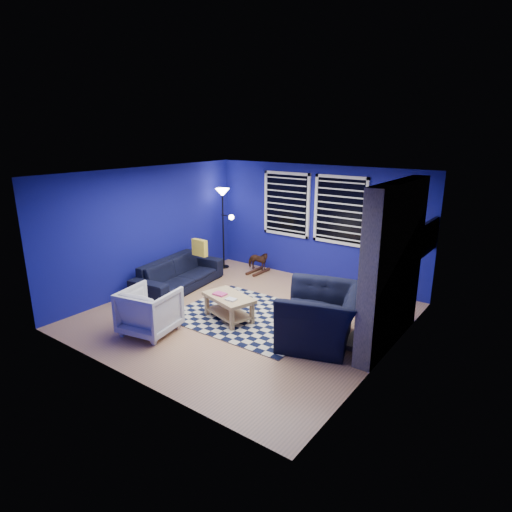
{
  "coord_description": "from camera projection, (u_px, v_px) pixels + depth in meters",
  "views": [
    {
      "loc": [
        4.29,
        -5.56,
        3.17
      ],
      "look_at": [
        -0.0,
        0.3,
        1.04
      ],
      "focal_mm": 30.0,
      "sensor_mm": 36.0,
      "label": 1
    }
  ],
  "objects": [
    {
      "name": "armchair_big",
      "position": [
        320.0,
        316.0,
        6.58
      ],
      "size": [
        1.63,
        1.53,
        0.87
      ],
      "primitive_type": "imported",
      "rotation": [
        0.0,
        0.0,
        -1.24
      ],
      "color": "black",
      "rests_on": "floor"
    },
    {
      "name": "window_left",
      "position": [
        286.0,
        204.0,
        9.51
      ],
      "size": [
        1.17,
        0.06,
        1.42
      ],
      "color": "black",
      "rests_on": "wall_back"
    },
    {
      "name": "sofa",
      "position": [
        179.0,
        274.0,
        8.87
      ],
      "size": [
        2.23,
        1.12,
        0.62
      ],
      "primitive_type": "imported",
      "rotation": [
        0.0,
        0.0,
        1.71
      ],
      "color": "black",
      "rests_on": "floor"
    },
    {
      "name": "rug",
      "position": [
        250.0,
        316.0,
        7.6
      ],
      "size": [
        2.51,
        2.02,
        0.02
      ],
      "primitive_type": "cube",
      "rotation": [
        0.0,
        0.0,
        0.01
      ],
      "color": "black",
      "rests_on": "floor"
    },
    {
      "name": "cabinet",
      "position": [
        375.0,
        284.0,
        8.46
      ],
      "size": [
        0.62,
        0.47,
        0.56
      ],
      "rotation": [
        0.0,
        0.0,
        0.17
      ],
      "color": "tan",
      "rests_on": "floor"
    },
    {
      "name": "fireplace",
      "position": [
        392.0,
        269.0,
        6.34
      ],
      "size": [
        0.65,
        2.0,
        2.5
      ],
      "color": "gray",
      "rests_on": "floor"
    },
    {
      "name": "ceiling",
      "position": [
        245.0,
        174.0,
        6.92
      ],
      "size": [
        5.0,
        5.0,
        0.0
      ],
      "primitive_type": "plane",
      "rotation": [
        3.14,
        0.0,
        0.0
      ],
      "color": "white",
      "rests_on": "wall_back"
    },
    {
      "name": "floor_lamp",
      "position": [
        223.0,
        203.0,
        9.88
      ],
      "size": [
        0.52,
        0.32,
        1.9
      ],
      "color": "black",
      "rests_on": "floor"
    },
    {
      "name": "floor",
      "position": [
        246.0,
        316.0,
        7.63
      ],
      "size": [
        5.0,
        5.0,
        0.0
      ],
      "primitive_type": "plane",
      "color": "tan",
      "rests_on": "ground"
    },
    {
      "name": "rocking_horse",
      "position": [
        258.0,
        261.0,
        9.85
      ],
      "size": [
        0.36,
        0.57,
        0.44
      ],
      "primitive_type": "imported",
      "rotation": [
        0.0,
        0.0,
        1.81
      ],
      "color": "#402314",
      "rests_on": "floor"
    },
    {
      "name": "wall_right",
      "position": [
        390.0,
        277.0,
        5.86
      ],
      "size": [
        0.0,
        5.0,
        5.0
      ],
      "primitive_type": "plane",
      "rotation": [
        1.57,
        0.0,
        -1.57
      ],
      "color": "navy",
      "rests_on": "floor"
    },
    {
      "name": "throw_pillow",
      "position": [
        200.0,
        248.0,
        9.03
      ],
      "size": [
        0.37,
        0.12,
        0.35
      ],
      "primitive_type": "cube",
      "rotation": [
        0.0,
        0.0,
        -0.03
      ],
      "color": "yellow",
      "rests_on": "sofa"
    },
    {
      "name": "coffee_table",
      "position": [
        229.0,
        302.0,
        7.38
      ],
      "size": [
        1.04,
        0.77,
        0.46
      ],
      "rotation": [
        0.0,
        0.0,
        -0.28
      ],
      "color": "tan",
      "rests_on": "rug"
    },
    {
      "name": "armchair_bent",
      "position": [
        150.0,
        311.0,
        6.9
      ],
      "size": [
        0.95,
        0.97,
        0.75
      ],
      "primitive_type": "imported",
      "rotation": [
        0.0,
        0.0,
        3.34
      ],
      "color": "gray",
      "rests_on": "floor"
    },
    {
      "name": "tv",
      "position": [
        428.0,
        237.0,
        7.39
      ],
      "size": [
        0.07,
        1.0,
        0.58
      ],
      "color": "black",
      "rests_on": "wall_right"
    },
    {
      "name": "wall_left",
      "position": [
        148.0,
        229.0,
        8.69
      ],
      "size": [
        0.0,
        5.0,
        5.0
      ],
      "primitive_type": "plane",
      "rotation": [
        1.57,
        0.0,
        1.57
      ],
      "color": "navy",
      "rests_on": "floor"
    },
    {
      "name": "wall_back",
      "position": [
        316.0,
        224.0,
        9.21
      ],
      "size": [
        5.0,
        0.0,
        5.0
      ],
      "primitive_type": "plane",
      "rotation": [
        1.57,
        0.0,
        0.0
      ],
      "color": "navy",
      "rests_on": "floor"
    },
    {
      "name": "window_right",
      "position": [
        340.0,
        210.0,
        8.77
      ],
      "size": [
        1.17,
        0.06,
        1.42
      ],
      "color": "black",
      "rests_on": "wall_back"
    }
  ]
}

